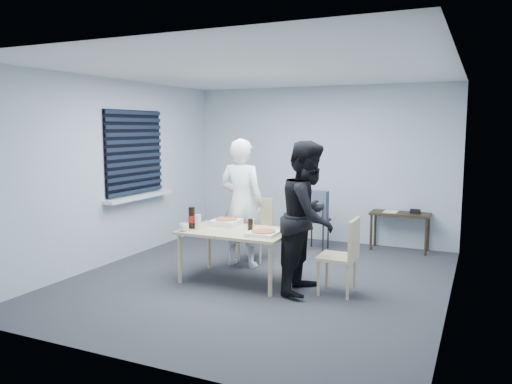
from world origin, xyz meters
The scene contains 19 objects.
room centered at (-2.20, 0.40, 1.44)m, with size 5.00×5.00×5.00m.
dining_table centered at (-0.23, -0.18, 0.59)m, with size 1.34×0.85×0.65m.
chair_far centered at (-0.45, 0.92, 0.51)m, with size 0.42×0.42×0.89m.
chair_right centered at (1.13, -0.12, 0.51)m, with size 0.42×0.42×0.89m.
person_white centered at (-0.49, 0.48, 0.89)m, with size 0.65×0.42×1.77m, color white.
person_black centered at (0.70, -0.18, 0.89)m, with size 0.86×0.47×1.77m, color black.
side_table centered at (1.38, 2.28, 0.52)m, with size 0.90×0.40×0.60m.
stool centered at (0.19, 1.80, 0.38)m, with size 0.35×0.35×0.49m.
backpack centered at (0.19, 1.79, 0.71)m, with size 0.32×0.23×0.44m.
pizza_box_a centered at (-0.50, 0.06, 0.69)m, with size 0.34×0.34×0.08m.
pizza_box_b centered at (0.18, -0.29, 0.67)m, with size 0.35×0.35×0.05m.
mug_a centered at (-0.80, -0.50, 0.70)m, with size 0.12×0.12×0.10m, color white.
mug_b centered at (-0.19, 0.14, 0.70)m, with size 0.10×0.10×0.09m, color white.
cola_glass centered at (-0.08, -0.10, 0.72)m, with size 0.07×0.07×0.14m, color black.
soda_bottle centered at (-0.80, -0.31, 0.78)m, with size 0.09×0.09×0.27m.
plastic_cups centered at (-0.70, -0.33, 0.74)m, with size 0.08×0.08×0.18m, color silver.
rubber_band centered at (0.06, -0.49, 0.65)m, with size 0.05×0.05×0.00m, color red.
papers centered at (1.23, 2.30, 0.60)m, with size 0.21×0.28×0.00m, color white.
black_box centered at (1.60, 2.30, 0.63)m, with size 0.15×0.11×0.06m, color black.
Camera 1 is at (2.52, -5.61, 1.92)m, focal length 35.00 mm.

